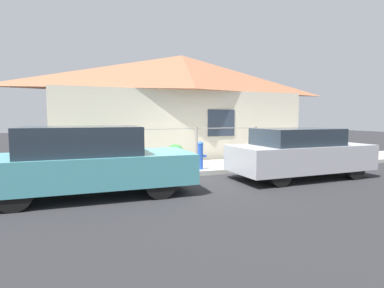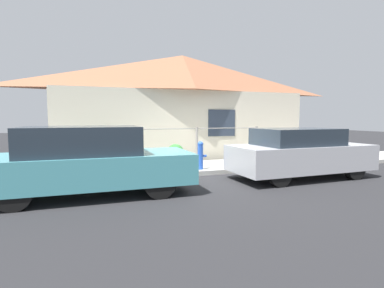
# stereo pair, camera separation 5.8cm
# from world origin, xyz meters

# --- Properties ---
(ground_plane) EXTENTS (60.00, 60.00, 0.00)m
(ground_plane) POSITION_xyz_m (0.00, 0.00, 0.00)
(ground_plane) COLOR #262628
(sidewalk) EXTENTS (24.00, 2.04, 0.13)m
(sidewalk) POSITION_xyz_m (0.00, 1.02, 0.07)
(sidewalk) COLOR #B2AFA8
(sidewalk) RESTS_ON ground_plane
(house) EXTENTS (9.92, 2.23, 4.10)m
(house) POSITION_xyz_m (0.00, 3.39, 3.20)
(house) COLOR beige
(house) RESTS_ON ground_plane
(fence) EXTENTS (4.90, 0.10, 1.21)m
(fence) POSITION_xyz_m (0.00, 1.89, 0.80)
(fence) COLOR gray
(fence) RESTS_ON sidewalk
(car_left) EXTENTS (4.32, 1.79, 1.48)m
(car_left) POSITION_xyz_m (-3.63, -1.20, 0.74)
(car_left) COLOR teal
(car_left) RESTS_ON ground_plane
(car_right) EXTENTS (3.98, 1.71, 1.38)m
(car_right) POSITION_xyz_m (1.88, -1.20, 0.69)
(car_right) COLOR #B7B7BC
(car_right) RESTS_ON ground_plane
(fire_hydrant) EXTENTS (0.38, 0.17, 0.84)m
(fire_hydrant) POSITION_xyz_m (-0.48, 0.30, 0.57)
(fire_hydrant) COLOR blue
(fire_hydrant) RESTS_ON sidewalk
(potted_plant_near_hydrant) EXTENTS (0.55, 0.55, 0.69)m
(potted_plant_near_hydrant) POSITION_xyz_m (-0.97, 1.23, 0.53)
(potted_plant_near_hydrant) COLOR #9E5638
(potted_plant_near_hydrant) RESTS_ON sidewalk
(potted_plant_by_fence) EXTENTS (0.58, 0.58, 0.70)m
(potted_plant_by_fence) POSITION_xyz_m (-3.39, 1.51, 0.54)
(potted_plant_by_fence) COLOR slate
(potted_plant_by_fence) RESTS_ON sidewalk
(potted_plant_corner) EXTENTS (0.37, 0.37, 0.50)m
(potted_plant_corner) POSITION_xyz_m (1.40, 1.44, 0.40)
(potted_plant_corner) COLOR slate
(potted_plant_corner) RESTS_ON sidewalk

